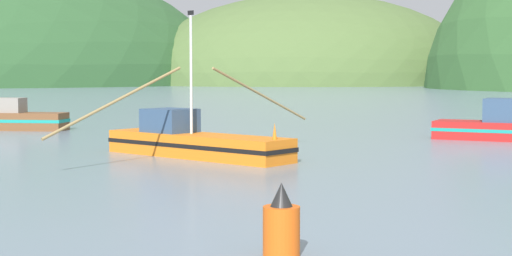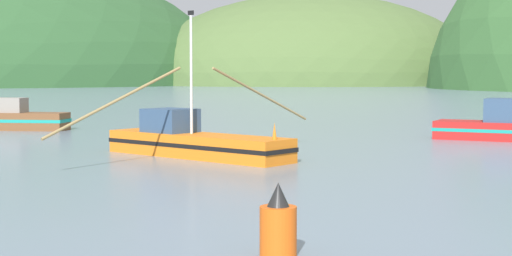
# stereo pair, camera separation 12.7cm
# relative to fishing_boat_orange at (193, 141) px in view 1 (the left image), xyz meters

# --- Properties ---
(hill_far_right) EXTENTS (110.23, 88.18, 55.80)m
(hill_far_right) POSITION_rel_fishing_boat_orange_xyz_m (50.12, 200.62, -0.71)
(hill_far_right) COLOR #516B38
(hill_far_right) RESTS_ON ground
(fishing_boat_orange) EXTENTS (12.35, 10.86, 6.59)m
(fishing_boat_orange) POSITION_rel_fishing_boat_orange_xyz_m (0.00, 0.00, 0.00)
(fishing_boat_orange) COLOR orange
(fishing_boat_orange) RESTS_ON ground
(channel_buoy) EXTENTS (0.78, 0.78, 1.55)m
(channel_buoy) POSITION_rel_fishing_boat_orange_xyz_m (0.56, -19.18, -0.07)
(channel_buoy) COLOR #E55914
(channel_buoy) RESTS_ON ground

